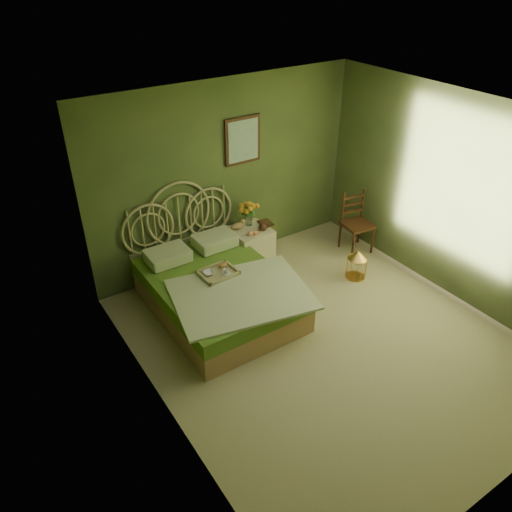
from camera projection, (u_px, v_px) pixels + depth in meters
floor at (326, 340)px, 5.91m from camera, size 4.50×4.50×0.00m
ceiling at (348, 124)px, 4.52m from camera, size 4.50×4.50×0.00m
wall_back at (226, 175)px, 6.80m from camera, size 4.00×0.00×4.00m
wall_left at (159, 313)px, 4.28m from camera, size 0.00×4.50×4.50m
wall_right at (459, 200)px, 6.15m from camera, size 0.00×4.50×4.50m
wall_art at (243, 141)px, 6.66m from camera, size 0.54×0.04×0.64m
bed at (217, 289)px, 6.27m from camera, size 1.77×2.24×1.39m
nightstand at (250, 242)px, 7.13m from camera, size 0.52×0.52×1.01m
chair at (355, 218)px, 7.43m from camera, size 0.46×0.46×0.92m
birdcage at (357, 265)px, 6.92m from camera, size 0.27×0.27×0.42m
book_lower at (260, 225)px, 7.10m from camera, size 0.19×0.24×0.02m
book_upper at (260, 224)px, 7.09m from camera, size 0.23×0.25×0.02m
cereal_bowl at (209, 273)px, 6.13m from camera, size 0.14×0.14×0.03m
coffee_cup at (226, 271)px, 6.12m from camera, size 0.09×0.09×0.07m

